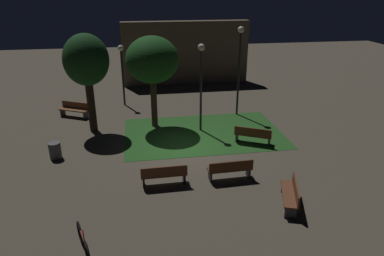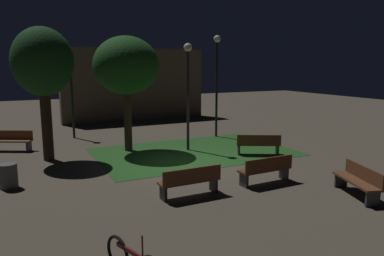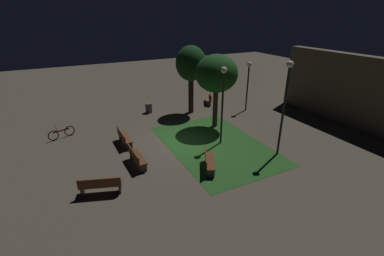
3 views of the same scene
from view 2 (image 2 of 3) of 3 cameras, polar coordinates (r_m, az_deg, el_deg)
ground_plane at (r=14.02m, az=-1.23°, el=-5.55°), size 60.00×60.00×0.00m
grass_lawn at (r=15.86m, az=0.29°, el=-3.71°), size 8.23×5.35×0.01m
bench_lawn_edge at (r=10.48m, az=-0.25°, el=-8.16°), size 1.81×0.51×0.88m
bench_path_side at (r=11.82m, az=11.48°, el=-6.26°), size 1.82×0.54×0.88m
bench_corner at (r=11.54m, az=24.51°, el=-7.37°), size 1.03×1.86×0.88m
bench_near_trees at (r=17.82m, az=-26.31°, el=-1.67°), size 1.82×1.26×0.88m
bench_front_right at (r=15.43m, az=10.29°, el=-2.44°), size 1.82×1.27×0.88m
tree_right_canopy at (r=15.91m, az=-10.21°, el=9.44°), size 2.77×2.77×4.92m
tree_near_wall at (r=15.14m, az=-22.21°, el=9.22°), size 2.28×2.28×5.13m
lamp_post_plaza_east at (r=19.49m, az=-18.25°, el=6.29°), size 0.36×0.36×3.86m
lamp_post_plaza_west at (r=18.86m, az=3.88°, el=9.00°), size 0.36×0.36×5.17m
lamp_post_path_center at (r=15.80m, az=-0.64°, el=7.69°), size 0.36×0.36×4.61m
trash_bin at (r=12.54m, az=-26.66°, el=-6.69°), size 0.53×0.53×0.76m
building_wall_backdrop at (r=25.07m, az=-8.88°, el=6.68°), size 9.65×0.80×4.78m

